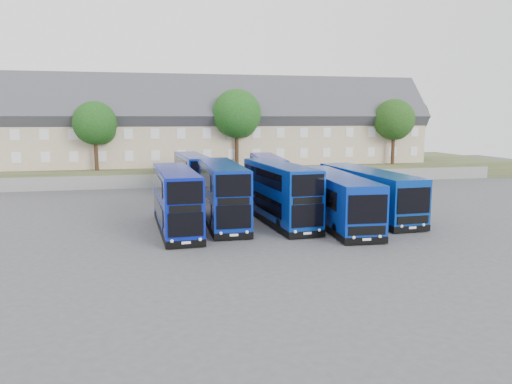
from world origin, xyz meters
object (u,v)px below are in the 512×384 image
object	(u,v)px
tree_east	(395,121)
tree_far	(410,118)
dd_front_left	(176,201)
coach_east_a	(334,199)
tree_west	(96,125)
tree_mid	(238,116)
dd_front_mid	(222,194)

from	to	relation	value
tree_east	tree_far	distance (m)	9.23
dd_front_left	tree_far	bearing A→B (deg)	38.52
coach_east_a	tree_west	xyz separation A→B (m)	(-18.88, 23.54, 5.24)
tree_mid	tree_far	world-z (taller)	tree_mid
coach_east_a	tree_west	bearing A→B (deg)	132.25
dd_front_mid	coach_east_a	size ratio (longest dim) A/B	0.83
dd_front_left	tree_west	bearing A→B (deg)	104.63
dd_front_left	tree_mid	bearing A→B (deg)	67.23
dd_front_left	tree_east	distance (m)	37.42
dd_front_left	tree_far	world-z (taller)	tree_far
coach_east_a	dd_front_left	bearing A→B (deg)	-177.42
tree_west	tree_far	xyz separation A→B (m)	(42.00, 7.00, 0.68)
tree_mid	tree_east	bearing A→B (deg)	-1.43
dd_front_left	dd_front_mid	size ratio (longest dim) A/B	0.96
dd_front_left	tree_west	xyz separation A→B (m)	(-7.24, 23.35, 4.96)
coach_east_a	tree_east	xyz separation A→B (m)	(17.12, 23.54, 5.58)
dd_front_left	tree_east	xyz separation A→B (m)	(28.76, 23.35, 5.30)
coach_east_a	tree_mid	bearing A→B (deg)	100.36
tree_mid	dd_front_left	bearing A→B (deg)	-110.16
dd_front_mid	tree_far	world-z (taller)	tree_far
dd_front_mid	tree_east	xyz separation A→B (m)	(25.28, 21.76, 5.20)
coach_east_a	tree_far	xyz separation A→B (m)	(23.12, 30.54, 5.92)
tree_east	tree_far	xyz separation A→B (m)	(6.00, 7.00, 0.34)
dd_front_mid	coach_east_a	bearing A→B (deg)	-11.54
tree_mid	tree_far	bearing A→B (deg)	14.04
dd_front_mid	tree_west	bearing A→B (deg)	117.01
tree_mid	tree_west	bearing A→B (deg)	-178.21
dd_front_left	tree_west	size ratio (longest dim) A/B	1.42
dd_front_mid	tree_far	xyz separation A→B (m)	(31.28, 28.76, 5.54)
tree_mid	tree_east	xyz separation A→B (m)	(20.00, -0.50, -0.68)
coach_east_a	tree_mid	distance (m)	25.01
dd_front_mid	tree_far	size ratio (longest dim) A/B	1.30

